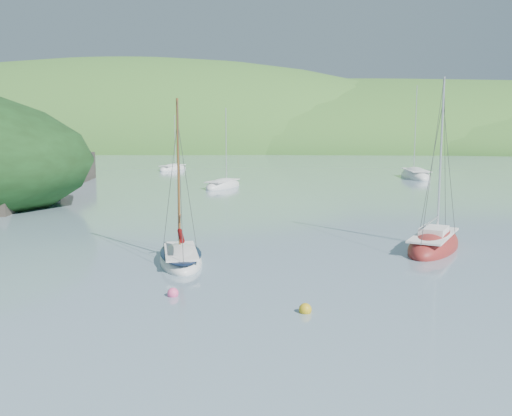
# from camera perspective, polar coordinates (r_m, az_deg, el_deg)

# --- Properties ---
(ground) EXTENTS (700.00, 700.00, 0.00)m
(ground) POSITION_cam_1_polar(r_m,az_deg,el_deg) (23.68, -0.49, -8.82)
(ground) COLOR gray
(ground) RESTS_ON ground
(shoreline_hills) EXTENTS (690.00, 135.00, 56.00)m
(shoreline_hills) POSITION_cam_1_polar(r_m,az_deg,el_deg) (195.43, 2.25, 6.15)
(shoreline_hills) COLOR #275E23
(shoreline_hills) RESTS_ON ground
(daysailer_white) EXTENTS (3.65, 6.18, 8.94)m
(daysailer_white) POSITION_cam_1_polar(r_m,az_deg,el_deg) (29.59, -7.54, -5.01)
(daysailer_white) COLOR white
(daysailer_white) RESTS_ON ground
(sloop_red) EXTENTS (4.99, 7.50, 10.51)m
(sloop_red) POSITION_cam_1_polar(r_m,az_deg,el_deg) (34.00, 17.35, -3.59)
(sloop_red) COLOR maroon
(sloop_red) RESTS_ON ground
(distant_sloop_a) EXTENTS (4.47, 7.25, 9.77)m
(distant_sloop_a) POSITION_cam_1_polar(r_m,az_deg,el_deg) (64.93, -3.32, 2.20)
(distant_sloop_a) COLOR white
(distant_sloop_a) RESTS_ON ground
(distant_sloop_b) EXTENTS (3.81, 9.60, 13.46)m
(distant_sloop_b) POSITION_cam_1_polar(r_m,az_deg,el_deg) (79.91, 15.66, 3.07)
(distant_sloop_b) COLOR white
(distant_sloop_b) RESTS_ON ground
(distant_sloop_c) EXTENTS (4.40, 7.02, 9.46)m
(distant_sloop_c) POSITION_cam_1_polar(r_m,az_deg,el_deg) (91.61, -8.31, 3.87)
(distant_sloop_c) COLOR white
(distant_sloop_c) RESTS_ON ground
(mooring_buoys) EXTENTS (17.71, 8.80, 0.48)m
(mooring_buoys) POSITION_cam_1_polar(r_m,az_deg,el_deg) (24.13, 6.82, -8.26)
(mooring_buoys) COLOR gold
(mooring_buoys) RESTS_ON ground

